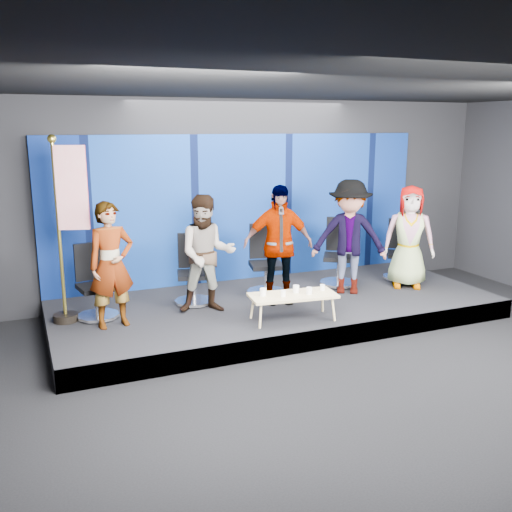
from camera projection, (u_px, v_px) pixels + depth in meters
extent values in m
plane|color=black|center=(361.00, 379.00, 7.03)|extent=(10.00, 10.00, 0.00)
cube|color=black|center=(242.00, 199.00, 10.23)|extent=(10.00, 0.02, 3.50)
cube|color=black|center=(374.00, 83.00, 6.24)|extent=(10.00, 8.00, 0.02)
cube|color=black|center=(276.00, 308.00, 9.24)|extent=(7.00, 3.00, 0.30)
cube|color=#061550|center=(243.00, 208.00, 10.21)|extent=(7.00, 0.08, 2.60)
cylinder|color=silver|center=(98.00, 316.00, 8.31)|extent=(0.70, 0.70, 0.06)
cylinder|color=silver|center=(97.00, 301.00, 8.26)|extent=(0.07, 0.07, 0.41)
cube|color=black|center=(96.00, 287.00, 8.22)|extent=(0.56, 0.56, 0.07)
cube|color=black|center=(90.00, 261.00, 8.34)|extent=(0.45, 0.13, 0.56)
imported|color=black|center=(111.00, 265.00, 7.81)|extent=(0.70, 0.52, 1.75)
cylinder|color=silver|center=(194.00, 302.00, 9.00)|extent=(0.74, 0.74, 0.06)
cylinder|color=silver|center=(194.00, 287.00, 8.94)|extent=(0.07, 0.07, 0.41)
cube|color=black|center=(193.00, 275.00, 8.90)|extent=(0.59, 0.59, 0.07)
cube|color=black|center=(192.00, 250.00, 9.06)|extent=(0.45, 0.16, 0.56)
imported|color=black|center=(207.00, 254.00, 8.44)|extent=(0.99, 0.85, 1.77)
cylinder|color=silver|center=(266.00, 292.00, 9.50)|extent=(0.78, 0.78, 0.06)
cylinder|color=silver|center=(266.00, 278.00, 9.44)|extent=(0.08, 0.08, 0.43)
cube|color=black|center=(266.00, 265.00, 9.39)|extent=(0.63, 0.63, 0.08)
cube|color=black|center=(263.00, 241.00, 9.56)|extent=(0.48, 0.16, 0.60)
imported|color=black|center=(278.00, 244.00, 8.89)|extent=(1.17, 0.70, 1.87)
cylinder|color=silver|center=(338.00, 283.00, 10.03)|extent=(0.91, 0.91, 0.07)
cylinder|color=silver|center=(339.00, 269.00, 9.98)|extent=(0.08, 0.08, 0.44)
cube|color=black|center=(339.00, 257.00, 9.93)|extent=(0.73, 0.73, 0.08)
cube|color=black|center=(340.00, 234.00, 10.10)|extent=(0.44, 0.30, 0.60)
imported|color=black|center=(349.00, 237.00, 9.40)|extent=(1.41, 1.25, 1.89)
cylinder|color=silver|center=(399.00, 278.00, 10.41)|extent=(0.84, 0.84, 0.06)
cylinder|color=silver|center=(400.00, 265.00, 10.36)|extent=(0.07, 0.07, 0.41)
cube|color=black|center=(401.00, 254.00, 10.31)|extent=(0.67, 0.67, 0.07)
cube|color=black|center=(401.00, 234.00, 10.47)|extent=(0.41, 0.28, 0.56)
imported|color=black|center=(409.00, 237.00, 9.78)|extent=(1.03, 0.92, 1.76)
cube|color=tan|center=(293.00, 296.00, 8.17)|extent=(1.30, 0.67, 0.04)
cylinder|color=tan|center=(260.00, 316.00, 7.88)|extent=(0.03, 0.03, 0.35)
cylinder|color=tan|center=(252.00, 307.00, 8.26)|extent=(0.03, 0.03, 0.35)
cylinder|color=tan|center=(333.00, 309.00, 8.17)|extent=(0.03, 0.03, 0.35)
cylinder|color=tan|center=(322.00, 301.00, 8.56)|extent=(0.03, 0.03, 0.35)
cylinder|color=white|center=(263.00, 292.00, 8.09)|extent=(0.09, 0.09, 0.11)
cylinder|color=white|center=(283.00, 294.00, 8.05)|extent=(0.07, 0.07, 0.09)
cylinder|color=white|center=(296.00, 289.00, 8.24)|extent=(0.09, 0.09, 0.11)
cylinder|color=white|center=(309.00, 291.00, 8.17)|extent=(0.08, 0.08, 0.10)
cylinder|color=white|center=(322.00, 287.00, 8.36)|extent=(0.07, 0.07, 0.08)
cylinder|color=black|center=(66.00, 318.00, 8.18)|extent=(0.35, 0.35, 0.11)
cylinder|color=gold|center=(59.00, 231.00, 7.90)|extent=(0.05, 0.05, 2.41)
sphere|color=gold|center=(52.00, 139.00, 7.61)|extent=(0.12, 0.12, 0.12)
cube|color=#A51226|center=(72.00, 188.00, 7.77)|extent=(0.42, 0.18, 1.15)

